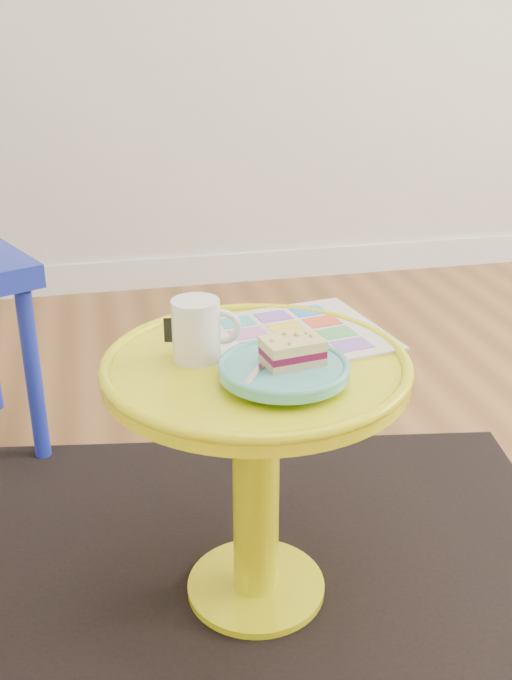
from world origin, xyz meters
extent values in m
cube|color=white|center=(0.00, 1.99, 0.06)|extent=(4.00, 0.02, 0.12)
cube|color=black|center=(-0.76, 0.20, 0.00)|extent=(1.46, 1.29, 0.01)
cylinder|color=yellow|center=(-0.76, 0.20, 0.01)|extent=(0.26, 0.26, 0.02)
cylinder|color=yellow|center=(-0.76, 0.20, 0.24)|extent=(0.08, 0.08, 0.44)
cylinder|color=yellow|center=(-0.76, 0.20, 0.47)|extent=(0.51, 0.51, 0.03)
cylinder|color=#1A2AAE|center=(-1.17, 0.78, 0.22)|extent=(0.04, 0.04, 0.44)
cube|color=silver|center=(-0.67, 0.29, 0.49)|extent=(0.36, 0.32, 0.01)
cylinder|color=white|center=(-0.85, 0.23, 0.54)|extent=(0.08, 0.08, 0.10)
torus|color=white|center=(-0.81, 0.22, 0.54)|extent=(0.06, 0.02, 0.06)
cylinder|color=#D1B78C|center=(-0.85, 0.23, 0.58)|extent=(0.07, 0.07, 0.01)
cylinder|color=#55B3AD|center=(-0.73, 0.12, 0.50)|extent=(0.08, 0.08, 0.01)
cylinder|color=#55B3AD|center=(-0.73, 0.12, 0.51)|extent=(0.21, 0.21, 0.02)
cube|color=#D3BC8C|center=(-0.72, 0.13, 0.52)|extent=(0.10, 0.08, 0.01)
cube|color=maroon|center=(-0.72, 0.13, 0.53)|extent=(0.10, 0.07, 0.01)
cube|color=#EADB8C|center=(-0.72, 0.13, 0.55)|extent=(0.10, 0.08, 0.02)
cube|color=silver|center=(-0.78, 0.11, 0.52)|extent=(0.07, 0.10, 0.00)
cube|color=silver|center=(-0.74, 0.16, 0.52)|extent=(0.03, 0.04, 0.00)
camera|label=1|loc=(-1.01, -0.91, 1.02)|focal=40.00mm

